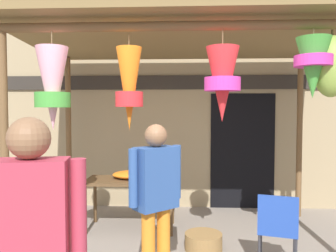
{
  "coord_description": "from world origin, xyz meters",
  "views": [
    {
      "loc": [
        0.18,
        -3.71,
        1.72
      ],
      "look_at": [
        -0.05,
        0.75,
        1.51
      ],
      "focal_mm": 36.35,
      "sensor_mm": 36.0,
      "label": 1
    }
  ],
  "objects_px": {
    "folding_chair": "(278,225)",
    "passerby_at_right": "(156,193)",
    "flower_heap_on_table": "(134,175)",
    "wicker_basket_by_table": "(203,242)",
    "customer_foreground": "(31,243)",
    "display_table": "(131,185)"
  },
  "relations": [
    {
      "from": "flower_heap_on_table",
      "to": "folding_chair",
      "type": "height_order",
      "value": "folding_chair"
    },
    {
      "from": "flower_heap_on_table",
      "to": "customer_foreground",
      "type": "distance_m",
      "value": 3.11
    },
    {
      "from": "flower_heap_on_table",
      "to": "folding_chair",
      "type": "distance_m",
      "value": 2.17
    },
    {
      "from": "display_table",
      "to": "wicker_basket_by_table",
      "type": "height_order",
      "value": "display_table"
    },
    {
      "from": "folding_chair",
      "to": "wicker_basket_by_table",
      "type": "height_order",
      "value": "folding_chair"
    },
    {
      "from": "customer_foreground",
      "to": "passerby_at_right",
      "type": "bearing_deg",
      "value": 68.41
    },
    {
      "from": "display_table",
      "to": "folding_chair",
      "type": "distance_m",
      "value": 2.15
    },
    {
      "from": "wicker_basket_by_table",
      "to": "folding_chair",
      "type": "bearing_deg",
      "value": -35.56
    },
    {
      "from": "wicker_basket_by_table",
      "to": "passerby_at_right",
      "type": "distance_m",
      "value": 1.34
    },
    {
      "from": "display_table",
      "to": "passerby_at_right",
      "type": "xyz_separation_m",
      "value": [
        0.5,
        -1.63,
        0.3
      ]
    },
    {
      "from": "display_table",
      "to": "wicker_basket_by_table",
      "type": "distance_m",
      "value": 1.34
    },
    {
      "from": "folding_chair",
      "to": "passerby_at_right",
      "type": "xyz_separation_m",
      "value": [
        -1.25,
        -0.39,
        0.43
      ]
    },
    {
      "from": "display_table",
      "to": "customer_foreground",
      "type": "relative_size",
      "value": 0.76
    },
    {
      "from": "display_table",
      "to": "passerby_at_right",
      "type": "distance_m",
      "value": 1.73
    },
    {
      "from": "folding_chair",
      "to": "wicker_basket_by_table",
      "type": "xyz_separation_m",
      "value": [
        -0.75,
        0.53,
        -0.4
      ]
    },
    {
      "from": "display_table",
      "to": "flower_heap_on_table",
      "type": "xyz_separation_m",
      "value": [
        0.04,
        0.06,
        0.14
      ]
    },
    {
      "from": "customer_foreground",
      "to": "flower_heap_on_table",
      "type": "bearing_deg",
      "value": 88.26
    },
    {
      "from": "wicker_basket_by_table",
      "to": "passerby_at_right",
      "type": "height_order",
      "value": "passerby_at_right"
    },
    {
      "from": "folding_chair",
      "to": "passerby_at_right",
      "type": "height_order",
      "value": "passerby_at_right"
    },
    {
      "from": "flower_heap_on_table",
      "to": "display_table",
      "type": "bearing_deg",
      "value": -124.17
    },
    {
      "from": "flower_heap_on_table",
      "to": "folding_chair",
      "type": "relative_size",
      "value": 0.72
    },
    {
      "from": "customer_foreground",
      "to": "passerby_at_right",
      "type": "xyz_separation_m",
      "value": [
        0.56,
        1.41,
        -0.07
      ]
    }
  ]
}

